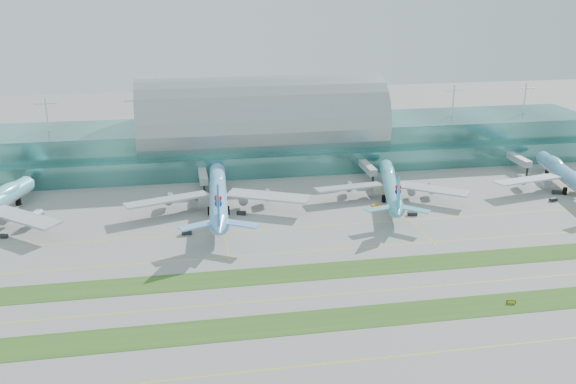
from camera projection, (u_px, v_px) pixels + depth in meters
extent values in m
plane|color=gray|center=(319.00, 274.00, 200.78)|extent=(700.00, 700.00, 0.00)
cube|color=#3D7A75|center=(261.00, 143.00, 318.82)|extent=(340.00, 42.00, 20.00)
cube|color=#3D7A75|center=(269.00, 166.00, 298.04)|extent=(340.00, 8.00, 10.00)
ellipsoid|color=#9EA5A8|center=(261.00, 123.00, 315.62)|extent=(340.00, 46.20, 16.17)
cylinder|color=white|center=(261.00, 107.00, 313.07)|extent=(0.80, 0.80, 16.00)
cube|color=#B2B7B7|center=(24.00, 184.00, 269.85)|extent=(3.50, 22.00, 3.00)
cylinder|color=black|center=(20.00, 200.00, 261.64)|extent=(1.00, 1.00, 4.00)
cube|color=#B2B7B7|center=(203.00, 175.00, 282.42)|extent=(3.50, 22.00, 3.00)
cylinder|color=black|center=(204.00, 190.00, 274.21)|extent=(1.00, 1.00, 4.00)
cube|color=#B2B7B7|center=(367.00, 166.00, 294.99)|extent=(3.50, 22.00, 3.00)
cylinder|color=black|center=(373.00, 180.00, 286.79)|extent=(1.00, 1.00, 4.00)
cube|color=#B2B7B7|center=(517.00, 159.00, 307.56)|extent=(3.50, 22.00, 3.00)
cylinder|color=black|center=(527.00, 172.00, 299.36)|extent=(1.00, 1.00, 4.00)
cube|color=#2D591E|center=(342.00, 319.00, 174.65)|extent=(420.00, 12.00, 0.08)
cube|color=#2D591E|center=(318.00, 271.00, 202.63)|extent=(420.00, 12.00, 0.08)
cube|color=yellow|center=(363.00, 360.00, 156.01)|extent=(420.00, 0.35, 0.01)
cube|color=yellow|center=(330.00, 295.00, 187.72)|extent=(420.00, 0.35, 0.01)
cube|color=yellow|center=(307.00, 251.00, 217.56)|extent=(420.00, 0.35, 0.01)
cube|color=yellow|center=(295.00, 228.00, 238.08)|extent=(420.00, 0.35, 0.01)
ellipsoid|color=#6DDCF0|center=(6.00, 191.00, 252.61)|extent=(12.73, 21.30, 4.77)
cone|color=#6DDCF0|center=(30.00, 182.00, 269.39)|extent=(8.10, 7.31, 6.69)
cube|color=silver|center=(24.00, 217.00, 230.87)|extent=(29.68, 27.48, 1.32)
cylinder|color=gray|center=(21.00, 217.00, 237.77)|extent=(5.43, 6.81, 3.67)
cylinder|color=black|center=(18.00, 201.00, 261.04)|extent=(1.94, 1.94, 3.24)
cylinder|color=#72BBFB|center=(218.00, 195.00, 252.92)|extent=(11.18, 68.25, 6.79)
ellipsoid|color=#72BBFB|center=(218.00, 176.00, 270.24)|extent=(7.78, 21.03, 4.84)
cone|color=#72BBFB|center=(217.00, 169.00, 287.38)|extent=(7.14, 5.91, 6.79)
cone|color=#72BBFB|center=(219.00, 228.00, 216.39)|extent=(7.08, 10.26, 6.46)
cube|color=silver|center=(167.00, 200.00, 248.89)|extent=(33.81, 18.15, 1.34)
cylinder|color=gray|center=(181.00, 200.00, 255.72)|extent=(4.11, 6.26, 3.73)
cube|color=silver|center=(268.00, 196.00, 253.10)|extent=(33.20, 21.70, 1.34)
cylinder|color=gray|center=(255.00, 197.00, 258.89)|extent=(4.11, 6.26, 3.73)
cube|color=blue|center=(218.00, 206.00, 216.24)|extent=(1.59, 14.42, 15.80)
cylinder|color=white|center=(218.00, 201.00, 216.75)|extent=(1.33, 5.31, 5.26)
cylinder|color=black|center=(218.00, 187.00, 278.84)|extent=(1.97, 1.97, 3.29)
cylinder|color=black|center=(210.00, 211.00, 250.05)|extent=(1.97, 1.97, 3.29)
cylinder|color=black|center=(227.00, 210.00, 250.76)|extent=(1.97, 1.97, 3.29)
cylinder|color=#5FC0D2|center=(391.00, 186.00, 266.59)|extent=(20.83, 59.21, 5.96)
ellipsoid|color=#5FC0D2|center=(388.00, 171.00, 281.84)|extent=(10.06, 18.97, 4.25)
cone|color=#5FC0D2|center=(386.00, 164.00, 296.94)|extent=(6.99, 6.16, 5.96)
cone|color=#5FC0D2|center=(398.00, 211.00, 234.42)|extent=(7.67, 9.81, 5.67)
cube|color=silver|center=(349.00, 187.00, 266.17)|extent=(29.55, 10.89, 1.17)
cylinder|color=gray|center=(359.00, 188.00, 271.40)|extent=(4.50, 5.94, 3.27)
cube|color=silver|center=(433.00, 189.00, 263.63)|extent=(27.48, 23.03, 1.17)
cylinder|color=gray|center=(421.00, 190.00, 269.50)|extent=(4.50, 5.94, 3.27)
cube|color=#33BBE2|center=(398.00, 194.00, 234.30)|extent=(3.75, 12.38, 13.87)
cylinder|color=white|center=(398.00, 189.00, 234.75)|extent=(2.00, 4.69, 4.62)
cylinder|color=black|center=(386.00, 180.00, 289.41)|extent=(1.73, 1.73, 2.89)
cylinder|color=black|center=(384.00, 199.00, 264.58)|extent=(1.73, 1.73, 2.89)
cylinder|color=black|center=(398.00, 199.00, 264.16)|extent=(1.73, 1.73, 2.89)
cylinder|color=#5DA2CD|center=(570.00, 177.00, 276.09)|extent=(18.33, 64.44, 6.44)
ellipsoid|color=#5DA2CD|center=(554.00, 162.00, 292.61)|extent=(9.66, 20.37, 4.59)
cone|color=#5DA2CD|center=(541.00, 156.00, 308.95)|extent=(7.29, 6.30, 6.44)
cube|color=white|center=(528.00, 180.00, 274.43)|extent=(32.07, 13.75, 1.27)
cylinder|color=#999CA2|center=(534.00, 181.00, 280.40)|extent=(4.53, 6.27, 3.53)
cylinder|color=black|center=(547.00, 172.00, 300.80)|extent=(1.87, 1.87, 3.11)
cylinder|color=black|center=(565.00, 191.00, 273.72)|extent=(1.87, 1.87, 3.11)
cube|color=black|center=(3.00, 236.00, 228.53)|extent=(3.31, 2.44, 1.31)
cube|color=black|center=(187.00, 232.00, 231.61)|extent=(3.64, 2.26, 1.80)
cube|color=black|center=(241.00, 213.00, 250.74)|extent=(3.89, 2.75, 1.40)
cube|color=orange|center=(376.00, 206.00, 257.46)|extent=(3.81, 2.52, 1.71)
cube|color=black|center=(412.00, 214.00, 250.13)|extent=(3.90, 2.46, 1.36)
cube|color=black|center=(553.00, 200.00, 265.91)|extent=(3.54, 2.38, 1.35)
cube|color=black|center=(557.00, 192.00, 274.61)|extent=(4.23, 2.80, 1.52)
cube|color=black|center=(511.00, 302.00, 182.60)|extent=(2.49, 0.96, 1.07)
cube|color=yellow|center=(511.00, 302.00, 182.44)|extent=(2.06, 0.65, 0.78)
cylinder|color=black|center=(508.00, 303.00, 182.79)|extent=(0.12, 0.12, 0.49)
cylinder|color=black|center=(514.00, 303.00, 182.60)|extent=(0.12, 0.12, 0.49)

